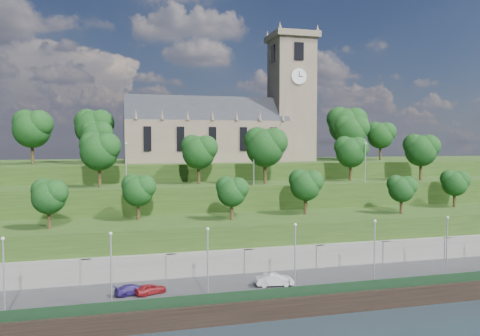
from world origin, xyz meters
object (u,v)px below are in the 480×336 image
object	(u,v)px
church	(230,124)
car_right	(132,289)
car_left	(151,289)
car_middle	(274,280)

from	to	relation	value
church	car_right	distance (m)	49.15
church	car_left	world-z (taller)	church
church	car_middle	distance (m)	45.65
car_left	car_middle	world-z (taller)	car_middle
car_left	car_right	xyz separation A→B (m)	(-1.97, 0.45, -0.03)
car_left	car_right	world-z (taller)	car_left
car_middle	car_right	world-z (taller)	car_middle
car_left	car_middle	bearing A→B (deg)	-112.78
car_middle	car_right	bearing A→B (deg)	92.78
church	car_middle	size ratio (longest dim) A/B	8.69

